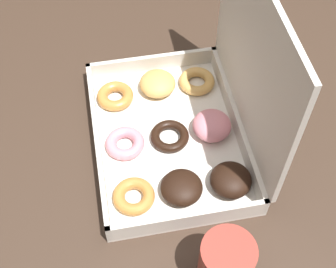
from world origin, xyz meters
The scene contains 4 objects.
ground_plane centered at (0.00, 0.00, 0.00)m, with size 8.00×8.00×0.00m, color #42382D.
dining_table centered at (0.00, 0.00, 0.65)m, with size 1.28×1.03×0.73m.
donut_box centered at (0.06, 0.10, 0.79)m, with size 0.34×0.25×0.30m.
coffee_mug centered at (0.31, 0.09, 0.78)m, with size 0.07×0.07×0.10m.
Camera 1 is at (0.51, -0.03, 1.39)m, focal length 50.00 mm.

